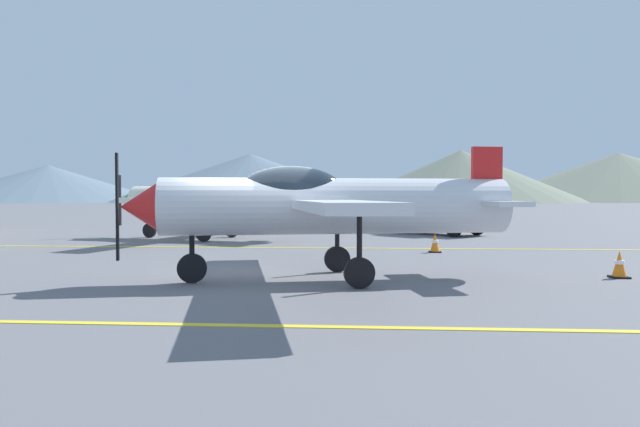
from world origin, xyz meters
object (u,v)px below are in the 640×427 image
(airplane_near, at_px, (322,204))
(traffic_cone_side, at_px, (619,265))
(airplane_mid, at_px, (206,199))
(traffic_cone_front, at_px, (435,243))
(car_sedan, at_px, (438,216))

(airplane_near, xyz_separation_m, traffic_cone_side, (6.38, 0.73, -1.31))
(airplane_mid, bearing_deg, traffic_cone_front, -29.03)
(airplane_mid, height_order, traffic_cone_front, airplane_mid)
(airplane_mid, bearing_deg, car_sedan, 19.07)
(airplane_near, height_order, traffic_cone_side, airplane_near)
(airplane_near, xyz_separation_m, airplane_mid, (-5.37, 10.68, 0.00))
(airplane_mid, xyz_separation_m, car_sedan, (9.67, 3.34, -0.76))
(airplane_mid, distance_m, traffic_cone_front, 9.81)
(car_sedan, height_order, traffic_cone_side, car_sedan)
(airplane_mid, relative_size, car_sedan, 2.16)
(airplane_near, bearing_deg, traffic_cone_side, 6.56)
(airplane_mid, bearing_deg, traffic_cone_side, -40.25)
(airplane_near, height_order, traffic_cone_front, airplane_near)
(airplane_near, bearing_deg, traffic_cone_front, 62.32)
(airplane_near, height_order, car_sedan, airplane_near)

